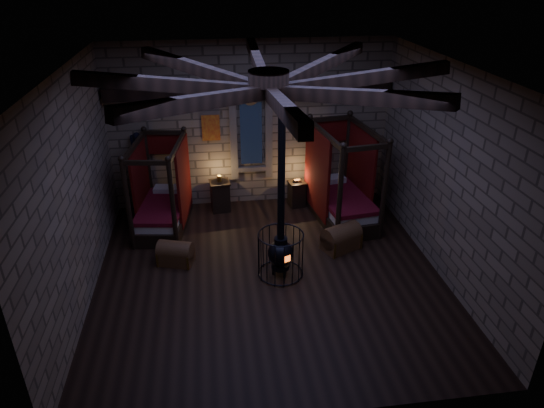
{
  "coord_description": "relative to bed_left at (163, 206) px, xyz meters",
  "views": [
    {
      "loc": [
        -1.07,
        -8.2,
        5.86
      ],
      "look_at": [
        0.14,
        0.6,
        1.34
      ],
      "focal_mm": 32.0,
      "sensor_mm": 36.0,
      "label": 1
    }
  ],
  "objects": [
    {
      "name": "stove",
      "position": [
        2.49,
        -2.4,
        0.07
      ],
      "size": [
        0.94,
        0.94,
        4.05
      ],
      "rotation": [
        0.0,
        0.0,
        0.41
      ],
      "color": "black",
      "rests_on": "ground"
    },
    {
      "name": "bed_left",
      "position": [
        0.0,
        0.0,
        0.0
      ],
      "size": [
        1.35,
        2.17,
        2.13
      ],
      "rotation": [
        0.0,
        0.0,
        -0.14
      ],
      "color": "black",
      "rests_on": "ground"
    },
    {
      "name": "trunk_left",
      "position": [
        0.34,
        -1.69,
        -0.29
      ],
      "size": [
        0.82,
        0.65,
        0.53
      ],
      "rotation": [
        0.0,
        0.0,
        -0.3
      ],
      "color": "brown",
      "rests_on": "ground"
    },
    {
      "name": "bed_right",
      "position": [
        4.33,
        -0.2,
        0.05
      ],
      "size": [
        1.45,
        2.37,
        2.35
      ],
      "rotation": [
        0.0,
        0.0,
        0.13
      ],
      "color": "black",
      "rests_on": "ground"
    },
    {
      "name": "room",
      "position": [
        2.26,
        -2.32,
        3.22
      ],
      "size": [
        7.02,
        7.02,
        4.29
      ],
      "color": "black",
      "rests_on": "ground"
    },
    {
      "name": "nightstand_right",
      "position": [
        3.39,
        0.63,
        -0.18
      ],
      "size": [
        0.49,
        0.48,
        0.75
      ],
      "rotation": [
        0.0,
        0.0,
        0.19
      ],
      "color": "black",
      "rests_on": "ground"
    },
    {
      "name": "nightstand_left",
      "position": [
        1.39,
        0.65,
        -0.12
      ],
      "size": [
        0.55,
        0.53,
        0.98
      ],
      "rotation": [
        0.0,
        0.0,
        0.11
      ],
      "color": "black",
      "rests_on": "ground"
    },
    {
      "name": "trunk_right",
      "position": [
        3.99,
        -1.6,
        -0.26
      ],
      "size": [
        0.96,
        0.82,
        0.61
      ],
      "rotation": [
        0.0,
        0.0,
        0.43
      ],
      "color": "brown",
      "rests_on": "ground"
    }
  ]
}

